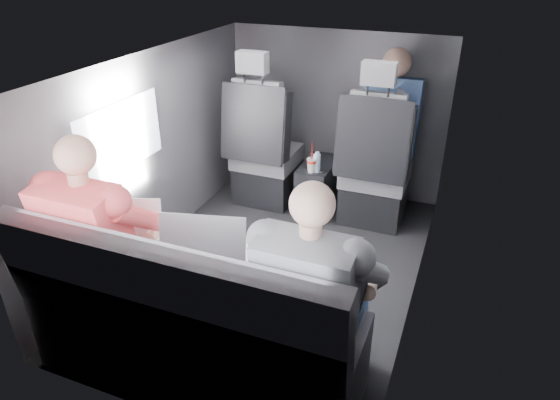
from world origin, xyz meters
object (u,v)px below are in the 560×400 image
at_px(front_seat_right, 374,174).
at_px(laptop_silver, 215,248).
at_px(front_seat_left, 264,157).
at_px(soda_cup, 312,164).
at_px(water_bottle, 317,162).
at_px(center_console, 318,186).
at_px(laptop_white, 142,227).
at_px(laptop_black, 342,274).
at_px(passenger_rear_left, 110,244).
at_px(passenger_front_right, 391,119).
at_px(passenger_rear_right, 317,297).
at_px(rear_bench, 192,332).

distance_m(front_seat_right, laptop_silver, 1.73).
distance_m(front_seat_left, soda_cup, 0.47).
height_order(front_seat_left, laptop_silver, front_seat_left).
xyz_separation_m(water_bottle, laptop_silver, (-0.01, -1.55, 0.17)).
xyz_separation_m(front_seat_right, center_console, (-0.45, 0.04, -0.20)).
height_order(front_seat_right, center_console, front_seat_right).
xyz_separation_m(laptop_white, laptop_silver, (0.46, -0.04, 0.01)).
bearing_deg(front_seat_left, laptop_black, -56.16).
bearing_deg(front_seat_left, center_console, 5.07).
height_order(center_console, passenger_rear_left, passenger_rear_left).
xyz_separation_m(center_console, passenger_rear_left, (-0.49, -1.85, 0.43)).
relative_size(center_console, passenger_front_right, 0.56).
xyz_separation_m(water_bottle, laptop_white, (-0.47, -1.51, 0.16)).
bearing_deg(laptop_black, laptop_silver, -176.41).
bearing_deg(laptop_silver, laptop_white, 174.54).
xyz_separation_m(passenger_rear_left, passenger_rear_right, (1.07, 0.00, -0.01)).
bearing_deg(laptop_silver, front_seat_left, 105.74).
relative_size(center_console, passenger_rear_right, 0.40).
relative_size(laptop_white, passenger_front_right, 0.50).
height_order(rear_bench, passenger_rear_left, passenger_rear_left).
bearing_deg(laptop_black, center_console, 110.98).
bearing_deg(front_seat_right, laptop_silver, -104.58).
distance_m(laptop_silver, laptop_black, 0.62).
bearing_deg(center_console, passenger_rear_right, -72.60).
bearing_deg(laptop_white, water_bottle, 72.72).
relative_size(water_bottle, passenger_rear_left, 0.13).
height_order(passenger_rear_right, passenger_front_right, passenger_front_right).
bearing_deg(rear_bench, passenger_rear_right, 9.38).
bearing_deg(front_seat_left, passenger_rear_right, -60.34).
xyz_separation_m(water_bottle, passenger_front_right, (0.46, 0.37, 0.28)).
xyz_separation_m(laptop_silver, passenger_rear_right, (0.56, -0.15, -0.02)).
bearing_deg(water_bottle, laptop_white, -107.28).
height_order(soda_cup, laptop_silver, laptop_silver).
relative_size(passenger_rear_left, passenger_front_right, 1.44).
relative_size(laptop_white, laptop_black, 1.01).
xyz_separation_m(front_seat_left, soda_cup, (0.45, -0.13, 0.06)).
relative_size(front_seat_left, passenger_rear_right, 1.06).
bearing_deg(rear_bench, passenger_rear_left, 168.96).
bearing_deg(passenger_front_right, front_seat_right, -98.41).
height_order(center_console, passenger_front_right, passenger_front_right).
bearing_deg(passenger_rear_right, laptop_black, 72.38).
height_order(laptop_silver, laptop_black, laptop_silver).
relative_size(center_console, rear_bench, 0.30).
distance_m(soda_cup, laptop_white, 1.56).
distance_m(front_seat_right, passenger_rear_right, 1.82).
bearing_deg(passenger_front_right, laptop_black, -85.47).
bearing_deg(soda_cup, passenger_rear_left, -106.14).
height_order(front_seat_left, soda_cup, front_seat_left).
distance_m(passenger_rear_left, passenger_front_right, 2.29).
distance_m(rear_bench, laptop_silver, 0.41).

